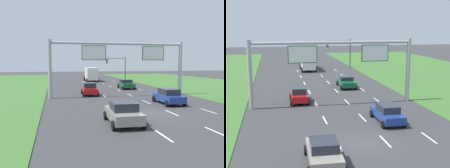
# 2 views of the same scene
# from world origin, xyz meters

# --- Properties ---
(ground_plane) EXTENTS (200.00, 200.00, 0.00)m
(ground_plane) POSITION_xyz_m (0.00, 0.00, 0.00)
(ground_plane) COLOR #38383A
(lane_dashes_inner_left) EXTENTS (0.14, 56.40, 0.01)m
(lane_dashes_inner_left) POSITION_xyz_m (-1.75, 9.00, 0.00)
(lane_dashes_inner_left) COLOR white
(lane_dashes_inner_left) RESTS_ON ground_plane
(lane_dashes_inner_right) EXTENTS (0.14, 56.40, 0.01)m
(lane_dashes_inner_right) POSITION_xyz_m (1.75, 9.00, 0.00)
(lane_dashes_inner_right) COLOR white
(lane_dashes_inner_right) RESTS_ON ground_plane
(lane_dashes_slip) EXTENTS (0.14, 56.40, 0.01)m
(lane_dashes_slip) POSITION_xyz_m (5.25, 9.00, 0.00)
(lane_dashes_slip) COLOR white
(lane_dashes_slip) RESTS_ON ground_plane
(car_near_red) EXTENTS (2.14, 4.24, 1.64)m
(car_near_red) POSITION_xyz_m (-3.44, 13.14, 0.82)
(car_near_red) COLOR red
(car_near_red) RESTS_ON ground_plane
(car_lead_silver) EXTENTS (2.32, 4.28, 1.56)m
(car_lead_silver) POSITION_xyz_m (-3.29, -2.77, 0.78)
(car_lead_silver) COLOR gray
(car_lead_silver) RESTS_ON ground_plane
(car_mid_lane) EXTENTS (2.16, 4.47, 1.59)m
(car_mid_lane) POSITION_xyz_m (3.54, 4.38, 0.81)
(car_mid_lane) COLOR navy
(car_mid_lane) RESTS_ON ground_plane
(car_far_ahead) EXTENTS (2.35, 4.54, 1.51)m
(car_far_ahead) POSITION_xyz_m (3.53, 19.92, 0.77)
(car_far_ahead) COLOR #145633
(car_far_ahead) RESTS_ON ground_plane
(box_truck) EXTENTS (2.85, 8.63, 3.10)m
(box_truck) POSITION_xyz_m (0.22, 37.58, 1.70)
(box_truck) COLOR #B21E19
(box_truck) RESTS_ON ground_plane
(sign_gantry) EXTENTS (17.24, 0.44, 7.00)m
(sign_gantry) POSITION_xyz_m (0.16, 11.11, 4.88)
(sign_gantry) COLOR #9EA0A5
(sign_gantry) RESTS_ON ground_plane
(traffic_light_mast) EXTENTS (4.76, 0.49, 5.60)m
(traffic_light_mast) POSITION_xyz_m (6.78, 38.55, 3.87)
(traffic_light_mast) COLOR #47494F
(traffic_light_mast) RESTS_ON ground_plane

